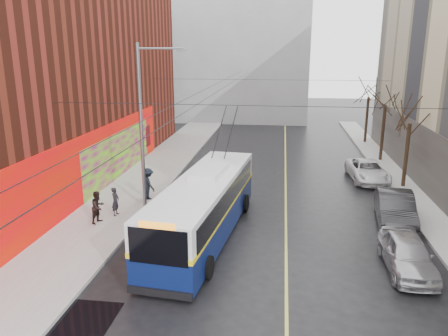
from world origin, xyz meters
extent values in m
plane|color=black|center=(0.00, 0.00, 0.00)|extent=(140.00, 140.00, 0.00)
cube|color=gray|center=(-8.00, 12.00, 0.07)|extent=(4.00, 60.00, 0.15)
cube|color=gray|center=(9.00, 12.00, 0.07)|extent=(2.00, 60.00, 0.15)
cube|color=#BFB74C|center=(1.50, 14.00, 0.00)|extent=(0.12, 50.00, 0.01)
cube|color=#511C10|center=(-16.00, 14.00, 7.00)|extent=(12.00, 36.00, 14.00)
cube|color=red|center=(-9.96, 10.00, 2.00)|extent=(0.08, 28.00, 4.00)
cube|color=#A0056D|center=(-9.92, 16.00, 1.60)|extent=(0.06, 12.00, 3.20)
cube|color=#4C4742|center=(9.97, 14.00, 2.00)|extent=(0.06, 36.00, 4.00)
cube|color=gray|center=(-6.00, 45.00, 9.00)|extent=(20.00, 12.00, 18.00)
cylinder|color=slate|center=(-6.30, 10.00, 4.50)|extent=(0.20, 0.20, 9.00)
cube|color=#570C11|center=(-5.95, 10.00, 4.20)|extent=(0.04, 0.60, 1.10)
cylinder|color=slate|center=(-5.10, 10.00, 8.70)|extent=(2.40, 0.10, 0.10)
cube|color=slate|center=(-4.00, 10.00, 8.60)|extent=(0.50, 0.22, 0.12)
cylinder|color=black|center=(-3.80, 15.00, 6.20)|extent=(0.02, 60.00, 0.02)
cylinder|color=black|center=(-2.80, 15.00, 6.20)|extent=(0.02, 60.00, 0.02)
cylinder|color=black|center=(0.00, 6.00, 6.40)|extent=(18.00, 0.02, 0.02)
cylinder|color=black|center=(0.00, 22.00, 6.40)|extent=(18.00, 0.02, 0.02)
cylinder|color=black|center=(9.00, 16.00, 2.10)|extent=(0.24, 0.24, 4.20)
cylinder|color=black|center=(9.00, 23.00, 2.24)|extent=(0.24, 0.24, 4.48)
cylinder|color=black|center=(9.00, 30.00, 2.18)|extent=(0.24, 0.24, 4.37)
cube|color=black|center=(-5.27, -0.68, 0.00)|extent=(2.21, 3.08, 0.01)
ellipsoid|color=slate|center=(-1.73, 8.74, 7.44)|extent=(0.44, 0.20, 0.12)
ellipsoid|color=slate|center=(-1.26, 11.59, 7.25)|extent=(0.44, 0.20, 0.12)
ellipsoid|color=slate|center=(-4.96, 11.55, 6.76)|extent=(0.44, 0.20, 0.12)
cube|color=#091443|center=(-2.37, 6.84, 0.90)|extent=(3.64, 11.58, 1.42)
cube|color=silver|center=(-2.37, 6.84, 2.23)|extent=(3.64, 11.58, 1.23)
cube|color=yellow|center=(-2.37, 6.84, 1.61)|extent=(3.68, 11.62, 0.21)
cube|color=black|center=(-2.97, 1.17, 2.09)|extent=(2.17, 0.27, 1.33)
cube|color=black|center=(-1.78, 12.51, 2.09)|extent=(2.17, 0.27, 1.14)
cube|color=black|center=(-3.62, 6.97, 2.13)|extent=(1.13, 10.38, 0.95)
cube|color=black|center=(-1.13, 6.71, 2.13)|extent=(1.13, 10.38, 0.95)
cube|color=silver|center=(-2.27, 7.78, 2.99)|extent=(1.62, 2.97, 0.28)
cube|color=black|center=(-2.97, 1.13, 0.33)|extent=(2.46, 0.37, 0.28)
cylinder|color=black|center=(-3.99, 3.19, 0.47)|extent=(0.38, 0.97, 0.95)
cylinder|color=black|center=(-1.54, 2.94, 0.47)|extent=(0.38, 0.97, 0.95)
cylinder|color=black|center=(-3.20, 10.74, 0.47)|extent=(0.38, 0.97, 0.95)
cylinder|color=black|center=(-0.75, 10.48, 0.47)|extent=(0.38, 0.97, 0.95)
cylinder|color=black|center=(-2.26, 11.12, 4.36)|extent=(0.40, 3.28, 2.33)
cylinder|color=black|center=(-1.59, 11.05, 4.36)|extent=(0.40, 3.28, 2.33)
imported|color=#B1B0B5|center=(6.29, 4.66, 0.73)|extent=(1.74, 4.28, 1.45)
imported|color=#28282A|center=(7.00, 9.75, 0.81)|extent=(2.29, 5.09, 1.62)
imported|color=silver|center=(7.00, 17.45, 0.68)|extent=(2.59, 5.04, 1.36)
imported|color=#B0B1B5|center=(-2.95, 16.65, 0.80)|extent=(2.37, 4.85, 1.59)
imported|color=black|center=(-7.45, 8.60, 0.91)|extent=(0.40, 0.58, 1.53)
imported|color=black|center=(-7.93, 7.50, 0.98)|extent=(0.85, 0.96, 1.66)
imported|color=black|center=(-6.50, 11.36, 1.08)|extent=(1.33, 1.34, 1.86)
camera|label=1|loc=(1.12, -12.15, 8.67)|focal=35.00mm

